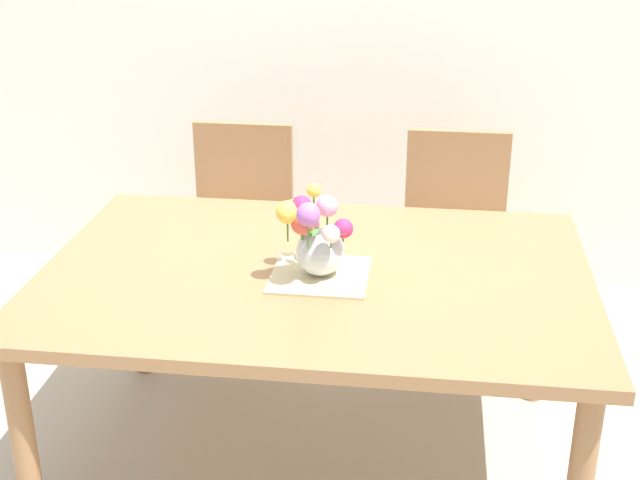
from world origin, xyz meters
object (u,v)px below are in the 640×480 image
object	(u,v)px
chair_right	(455,227)
flower_vase	(316,236)
dining_table	(315,291)
chair_left	(240,217)

from	to	relation	value
chair_right	flower_vase	world-z (taller)	flower_vase
chair_right	flower_vase	bearing A→B (deg)	65.85
dining_table	flower_vase	world-z (taller)	flower_vase
chair_left	chair_right	bearing A→B (deg)	-180.00
chair_right	flower_vase	size ratio (longest dim) A/B	3.35
dining_table	chair_left	bearing A→B (deg)	115.91
chair_right	dining_table	bearing A→B (deg)	64.09
dining_table	flower_vase	distance (m)	0.22
chair_left	flower_vase	xyz separation A→B (m)	(0.46, -0.98, 0.35)
chair_left	chair_right	distance (m)	0.90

